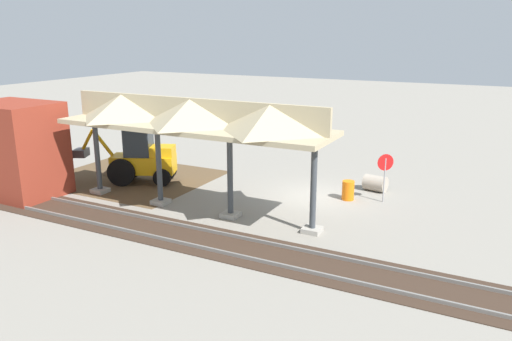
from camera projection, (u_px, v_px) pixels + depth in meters
The scene contains 10 objects.
ground_plane at pixel (314, 197), 23.54m from camera, with size 120.00×120.00×0.00m, color gray.
dirt_work_zone at pixel (132, 177), 26.70m from camera, with size 8.33×7.00×0.01m, color brown.
platform_canopy at pixel (191, 116), 20.67m from camera, with size 12.15×3.20×4.90m.
rail_tracks at pixel (247, 249), 17.78m from camera, with size 60.00×2.58×0.15m.
stop_sign at pixel (385, 168), 22.41m from camera, with size 0.61×0.50×2.25m.
backhoe at pixel (141, 158), 25.57m from camera, with size 5.09×3.19×2.82m.
dirt_mound at pixel (119, 173), 27.50m from camera, with size 3.65×3.65×1.44m, color brown.
concrete_pipe at pixel (375, 183), 24.36m from camera, with size 1.18×0.94×0.78m.
brick_utility_building at pixel (16, 149), 23.39m from camera, with size 4.01×2.98×4.39m, color maroon.
traffic_barrel at pixel (348, 190), 23.05m from camera, with size 0.56×0.56×0.90m, color orange.
Camera 1 is at (-7.80, 21.14, 7.47)m, focal length 35.00 mm.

